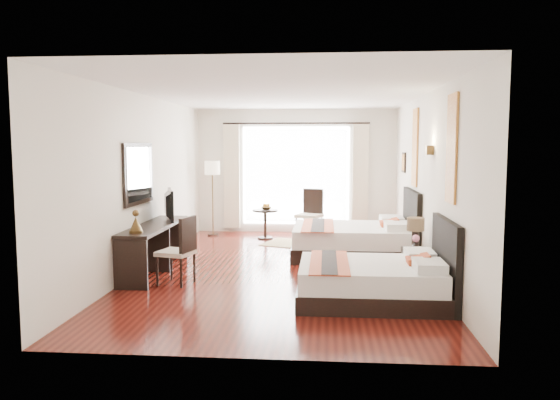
# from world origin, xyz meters

# --- Properties ---
(floor) EXTENTS (4.50, 7.50, 0.01)m
(floor) POSITION_xyz_m (0.00, 0.00, -0.01)
(floor) COLOR #3C0F0A
(floor) RESTS_ON ground
(ceiling) EXTENTS (4.50, 7.50, 0.02)m
(ceiling) POSITION_xyz_m (0.00, 0.00, 2.79)
(ceiling) COLOR white
(ceiling) RESTS_ON wall_headboard
(wall_headboard) EXTENTS (0.01, 7.50, 2.80)m
(wall_headboard) POSITION_xyz_m (2.25, 0.00, 1.40)
(wall_headboard) COLOR silver
(wall_headboard) RESTS_ON floor
(wall_desk) EXTENTS (0.01, 7.50, 2.80)m
(wall_desk) POSITION_xyz_m (-2.25, 0.00, 1.40)
(wall_desk) COLOR silver
(wall_desk) RESTS_ON floor
(wall_window) EXTENTS (4.50, 0.01, 2.80)m
(wall_window) POSITION_xyz_m (0.00, 3.75, 1.40)
(wall_window) COLOR silver
(wall_window) RESTS_ON floor
(wall_entry) EXTENTS (4.50, 0.01, 2.80)m
(wall_entry) POSITION_xyz_m (0.00, -3.75, 1.40)
(wall_entry) COLOR silver
(wall_entry) RESTS_ON floor
(window_glass) EXTENTS (2.40, 0.02, 2.20)m
(window_glass) POSITION_xyz_m (0.00, 3.73, 1.30)
(window_glass) COLOR white
(window_glass) RESTS_ON wall_window
(sheer_curtain) EXTENTS (2.30, 0.02, 2.10)m
(sheer_curtain) POSITION_xyz_m (0.00, 3.67, 1.30)
(sheer_curtain) COLOR white
(sheer_curtain) RESTS_ON wall_window
(drape_left) EXTENTS (0.35, 0.14, 2.35)m
(drape_left) POSITION_xyz_m (-1.45, 3.63, 1.28)
(drape_left) COLOR beige
(drape_left) RESTS_ON floor
(drape_right) EXTENTS (0.35, 0.14, 2.35)m
(drape_right) POSITION_xyz_m (1.45, 3.63, 1.28)
(drape_right) COLOR beige
(drape_right) RESTS_ON floor
(art_panel_near) EXTENTS (0.03, 0.50, 1.35)m
(art_panel_near) POSITION_xyz_m (2.23, -1.73, 1.95)
(art_panel_near) COLOR maroon
(art_panel_near) RESTS_ON wall_headboard
(art_panel_far) EXTENTS (0.03, 0.50, 1.35)m
(art_panel_far) POSITION_xyz_m (2.23, 1.07, 1.95)
(art_panel_far) COLOR maroon
(art_panel_far) RESTS_ON wall_headboard
(wall_sconce) EXTENTS (0.10, 0.14, 0.14)m
(wall_sconce) POSITION_xyz_m (2.19, -0.48, 1.92)
(wall_sconce) COLOR #443118
(wall_sconce) RESTS_ON wall_headboard
(mirror_frame) EXTENTS (0.04, 1.25, 0.95)m
(mirror_frame) POSITION_xyz_m (-2.22, -0.39, 1.55)
(mirror_frame) COLOR black
(mirror_frame) RESTS_ON wall_desk
(mirror_glass) EXTENTS (0.01, 1.12, 0.82)m
(mirror_glass) POSITION_xyz_m (-2.19, -0.39, 1.55)
(mirror_glass) COLOR white
(mirror_glass) RESTS_ON mirror_frame
(bed_near) EXTENTS (1.90, 1.48, 1.07)m
(bed_near) POSITION_xyz_m (1.35, -1.73, 0.28)
(bed_near) COLOR black
(bed_near) RESTS_ON floor
(bed_far) EXTENTS (2.14, 1.67, 1.21)m
(bed_far) POSITION_xyz_m (1.23, 1.07, 0.31)
(bed_far) COLOR black
(bed_far) RESTS_ON floor
(nightstand) EXTENTS (0.37, 0.46, 0.45)m
(nightstand) POSITION_xyz_m (2.03, -0.48, 0.22)
(nightstand) COLOR black
(nightstand) RESTS_ON floor
(table_lamp) EXTENTS (0.26, 0.26, 0.41)m
(table_lamp) POSITION_xyz_m (2.03, -0.42, 0.78)
(table_lamp) COLOR black
(table_lamp) RESTS_ON nightstand
(vase) EXTENTS (0.15, 0.15, 0.13)m
(vase) POSITION_xyz_m (2.01, -0.58, 0.56)
(vase) COLOR black
(vase) RESTS_ON nightstand
(console_desk) EXTENTS (0.50, 2.20, 0.76)m
(console_desk) POSITION_xyz_m (-1.99, -0.39, 0.38)
(console_desk) COLOR black
(console_desk) RESTS_ON floor
(television) EXTENTS (0.40, 0.87, 0.51)m
(television) POSITION_xyz_m (-1.97, 0.14, 1.01)
(television) COLOR black
(television) RESTS_ON console_desk
(bronze_figurine) EXTENTS (0.23, 0.23, 0.29)m
(bronze_figurine) POSITION_xyz_m (-1.99, -1.21, 0.90)
(bronze_figurine) COLOR #443118
(bronze_figurine) RESTS_ON console_desk
(desk_chair) EXTENTS (0.56, 0.56, 0.98)m
(desk_chair) POSITION_xyz_m (-1.44, -1.09, 0.30)
(desk_chair) COLOR tan
(desk_chair) RESTS_ON floor
(floor_lamp) EXTENTS (0.33, 0.33, 1.64)m
(floor_lamp) POSITION_xyz_m (-1.80, 3.12, 1.39)
(floor_lamp) COLOR black
(floor_lamp) RESTS_ON floor
(side_table) EXTENTS (0.54, 0.54, 0.63)m
(side_table) POSITION_xyz_m (-0.60, 2.82, 0.31)
(side_table) COLOR black
(side_table) RESTS_ON floor
(fruit_bowl) EXTENTS (0.28, 0.28, 0.06)m
(fruit_bowl) POSITION_xyz_m (-0.58, 2.82, 0.65)
(fruit_bowl) COLOR #4C2B1B
(fruit_bowl) RESTS_ON side_table
(window_chair) EXTENTS (0.63, 0.63, 1.05)m
(window_chair) POSITION_xyz_m (0.34, 2.98, 0.32)
(window_chair) COLOR tan
(window_chair) RESTS_ON floor
(jute_rug) EXTENTS (1.63, 1.36, 0.01)m
(jute_rug) POSITION_xyz_m (0.17, 2.19, 0.01)
(jute_rug) COLOR tan
(jute_rug) RESTS_ON floor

